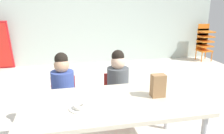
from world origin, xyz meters
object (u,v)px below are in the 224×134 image
Objects in this scene: paper_plate_near_edge at (80,108)px; donut_powdered_on_plate at (80,106)px; craft_table at (112,106)px; seated_child_middle_seat at (118,80)px; paper_bag_brown at (158,86)px; kid_chair_orange_stack at (204,40)px; seated_child_near_camera at (63,84)px.

paper_plate_near_edge is 1.56× the size of donut_powdered_on_plate.
craft_table is at bearing 16.98° from paper_plate_near_edge.
seated_child_middle_seat is at bearing 55.27° from paper_plate_near_edge.
paper_bag_brown is 1.22× the size of paper_plate_near_edge.
paper_plate_near_edge is at bearing -171.89° from paper_bag_brown.
paper_bag_brown reaches higher than paper_plate_near_edge.
craft_table is 0.47m from paper_bag_brown.
seated_child_middle_seat is 1.00× the size of kid_chair_orange_stack.
seated_child_near_camera is 7.98× the size of donut_powdered_on_plate.
paper_bag_brown is 0.76m from paper_plate_near_edge.
donut_powdered_on_plate is (-0.75, -0.11, -0.09)m from paper_bag_brown.
seated_child_middle_seat is at bearing 55.27° from donut_powdered_on_plate.
kid_chair_orange_stack reaches higher than craft_table.
paper_plate_near_edge is (-0.50, -0.73, 0.04)m from seated_child_middle_seat.
seated_child_near_camera reaches higher than kid_chair_orange_stack.
paper_bag_brown reaches higher than donut_powdered_on_plate.
paper_bag_brown reaches higher than craft_table.
paper_bag_brown is at bearing -129.88° from kid_chair_orange_stack.
kid_chair_orange_stack is at bearing 41.30° from seated_child_middle_seat.
kid_chair_orange_stack is 5.11× the size of paper_plate_near_edge.
seated_child_near_camera is 0.65m from seated_child_middle_seat.
craft_table is 1.77× the size of seated_child_near_camera.
seated_child_middle_seat is 0.89m from donut_powdered_on_plate.
seated_child_middle_seat is at bearing 111.44° from paper_bag_brown.
paper_bag_brown is at bearing 1.87° from craft_table.
donut_powdered_on_plate is (-3.37, -3.25, 0.10)m from kid_chair_orange_stack.
donut_powdered_on_plate reaches higher than paper_plate_near_edge.
seated_child_middle_seat is 0.89m from paper_plate_near_edge.
craft_table is 9.01× the size of paper_plate_near_edge.
donut_powdered_on_plate is at bearing -136.08° from kid_chair_orange_stack.
kid_chair_orange_stack is 4.10m from paper_bag_brown.
craft_table is at bearing -178.13° from paper_bag_brown.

